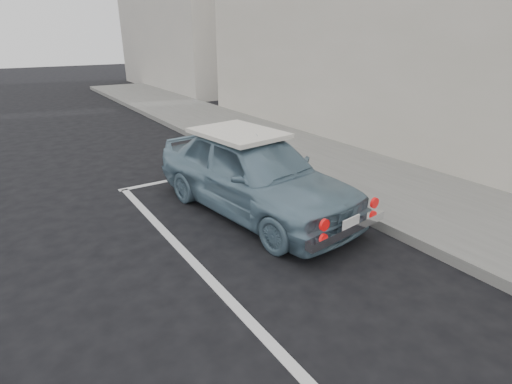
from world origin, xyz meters
TOP-DOWN VIEW (x-y plane):
  - sidewalk at (3.20, 2.00)m, footprint 2.80×40.00m
  - building_far at (6.35, 20.00)m, footprint 3.50×10.00m
  - pline_front at (0.50, 6.50)m, footprint 3.00×0.12m
  - pline_side at (-0.90, 3.00)m, footprint 0.12×7.00m
  - retro_coupe at (0.63, 4.37)m, footprint 2.03×4.03m
  - cat at (0.94, 2.77)m, footprint 0.24×0.45m

SIDE VIEW (x-z plane):
  - pline_front at x=0.50m, z-range 0.00..0.01m
  - pline_side at x=-0.90m, z-range 0.00..0.01m
  - sidewalk at x=3.20m, z-range 0.00..0.15m
  - cat at x=0.94m, z-range -0.01..0.23m
  - retro_coupe at x=0.63m, z-range 0.01..1.32m
  - building_far at x=6.35m, z-range 0.00..8.00m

